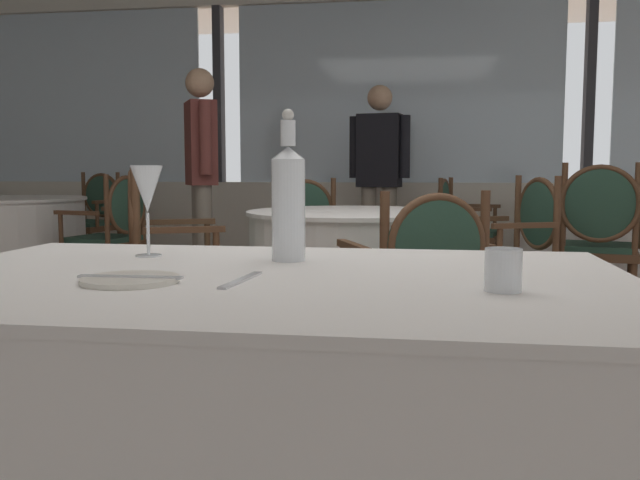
% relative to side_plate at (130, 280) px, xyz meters
% --- Properties ---
extents(ground_plane, '(14.65, 14.65, 0.00)m').
position_rel_side_plate_xyz_m(ground_plane, '(0.27, 1.15, -0.76)').
color(ground_plane, brown).
extents(window_wall_far, '(11.06, 0.14, 2.80)m').
position_rel_side_plate_xyz_m(window_wall_far, '(0.27, 5.38, 0.36)').
color(window_wall_far, silver).
rests_on(window_wall_far, ground_plane).
extents(foreground_table, '(1.51, 1.00, 0.75)m').
position_rel_side_plate_xyz_m(foreground_table, '(0.22, 0.14, -0.38)').
color(foreground_table, white).
rests_on(foreground_table, ground_plane).
extents(side_plate, '(0.19, 0.19, 0.01)m').
position_rel_side_plate_xyz_m(side_plate, '(0.00, 0.00, 0.00)').
color(side_plate, silver).
rests_on(side_plate, foreground_table).
extents(butter_knife, '(0.21, 0.03, 0.00)m').
position_rel_side_plate_xyz_m(butter_knife, '(0.00, 0.00, 0.01)').
color(butter_knife, silver).
rests_on(butter_knife, foreground_table).
extents(dinner_fork, '(0.04, 0.20, 0.00)m').
position_rel_side_plate_xyz_m(dinner_fork, '(0.21, 0.05, -0.00)').
color(dinner_fork, silver).
rests_on(dinner_fork, foreground_table).
extents(water_bottle, '(0.08, 0.08, 0.35)m').
position_rel_side_plate_xyz_m(water_bottle, '(0.24, 0.35, 0.14)').
color(water_bottle, white).
rests_on(water_bottle, foreground_table).
extents(wine_glass, '(0.08, 0.08, 0.22)m').
position_rel_side_plate_xyz_m(wine_glass, '(-0.12, 0.38, 0.16)').
color(wine_glass, white).
rests_on(wine_glass, foreground_table).
extents(water_tumbler, '(0.07, 0.07, 0.08)m').
position_rel_side_plate_xyz_m(water_tumbler, '(0.69, 0.01, 0.03)').
color(water_tumbler, white).
rests_on(water_tumbler, foreground_table).
extents(background_table_0, '(1.10, 1.10, 0.75)m').
position_rel_side_plate_xyz_m(background_table_0, '(0.17, 2.33, -0.38)').
color(background_table_0, white).
rests_on(background_table_0, ground_plane).
extents(dining_chair_0_0, '(0.64, 0.60, 0.89)m').
position_rel_side_plate_xyz_m(dining_chair_0_0, '(0.55, 1.44, -0.23)').
color(dining_chair_0_0, brown).
rests_on(dining_chair_0_0, ground_plane).
extents(dining_chair_0_1, '(0.60, 0.64, 0.94)m').
position_rel_side_plate_xyz_m(dining_chair_0_1, '(1.07, 2.71, -0.21)').
color(dining_chair_0_1, brown).
rests_on(dining_chair_0_1, ground_plane).
extents(dining_chair_0_2, '(0.64, 0.60, 0.92)m').
position_rel_side_plate_xyz_m(dining_chair_0_2, '(-0.21, 3.23, -0.23)').
color(dining_chair_0_2, brown).
rests_on(dining_chair_0_2, ground_plane).
extents(dining_chair_0_3, '(0.60, 0.64, 0.98)m').
position_rel_side_plate_xyz_m(dining_chair_0_3, '(-0.73, 1.95, -0.18)').
color(dining_chair_0_3, brown).
rests_on(dining_chair_0_3, ground_plane).
extents(background_table_2, '(1.23, 1.23, 0.75)m').
position_rel_side_plate_xyz_m(background_table_2, '(1.85, 4.14, -0.38)').
color(background_table_2, white).
rests_on(background_table_2, ground_plane).
extents(dining_chair_2_0, '(0.61, 0.56, 0.90)m').
position_rel_side_plate_xyz_m(dining_chair_2_0, '(2.09, 5.15, -0.23)').
color(dining_chair_2_0, brown).
rests_on(dining_chair_2_0, ground_plane).
extents(dining_chair_2_1, '(0.56, 0.61, 0.91)m').
position_rel_side_plate_xyz_m(dining_chair_2_1, '(0.84, 4.38, -0.23)').
color(dining_chair_2_1, brown).
rests_on(dining_chair_2_1, ground_plane).
extents(dining_chair_2_2, '(0.61, 0.56, 1.01)m').
position_rel_side_plate_xyz_m(dining_chair_2_2, '(1.60, 3.12, -0.17)').
color(dining_chair_2_2, brown).
rests_on(dining_chair_2_2, ground_plane).
extents(background_table_3, '(1.32, 1.32, 0.75)m').
position_rel_side_plate_xyz_m(background_table_3, '(-2.73, 3.64, -0.38)').
color(background_table_3, white).
rests_on(background_table_3, ground_plane).
extents(dining_chair_3_1, '(0.55, 0.60, 0.94)m').
position_rel_side_plate_xyz_m(dining_chair_3_1, '(-1.67, 3.39, -0.21)').
color(dining_chair_3_1, brown).
rests_on(dining_chair_3_1, ground_plane).
extents(dining_chair_3_2, '(0.60, 0.55, 0.95)m').
position_rel_side_plate_xyz_m(dining_chair_3_2, '(-2.49, 4.70, -0.20)').
color(dining_chair_3_2, brown).
rests_on(dining_chair_3_2, ground_plane).
extents(diner_person_0, '(0.34, 0.48, 1.74)m').
position_rel_side_plate_xyz_m(diner_person_0, '(-1.17, 3.89, 0.24)').
color(diner_person_0, gray).
rests_on(diner_person_0, ground_plane).
extents(diner_person_1, '(0.52, 0.26, 1.68)m').
position_rel_side_plate_xyz_m(diner_person_1, '(0.16, 4.65, 0.20)').
color(diner_person_1, gray).
rests_on(diner_person_1, ground_plane).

